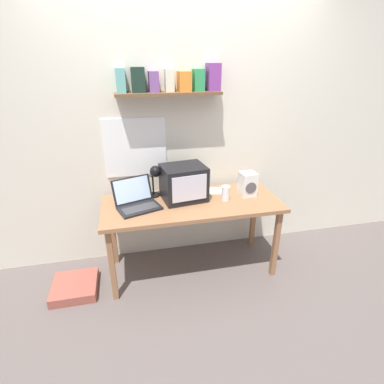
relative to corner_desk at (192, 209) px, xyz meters
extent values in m
plane|color=#5E5350|center=(0.00, 0.00, -0.66)|extent=(12.00, 12.00, 0.00)
cube|color=silver|center=(0.00, 0.41, 0.64)|extent=(5.60, 0.06, 2.60)
cube|color=white|center=(-0.45, 0.37, 0.49)|extent=(0.56, 0.01, 0.54)
cube|color=brown|center=(-0.14, 0.29, 0.97)|extent=(0.90, 0.18, 0.02)
cube|color=#5FA5A2|center=(-0.53, 0.32, 1.08)|extent=(0.07, 0.12, 0.19)
cube|color=#192D24|center=(-0.39, 0.32, 1.08)|extent=(0.11, 0.13, 0.20)
cube|color=#754A88|center=(-0.26, 0.31, 1.07)|extent=(0.08, 0.14, 0.17)
cube|color=beige|center=(-0.13, 0.32, 1.07)|extent=(0.07, 0.12, 0.18)
cube|color=orange|center=(0.00, 0.30, 1.06)|extent=(0.10, 0.15, 0.16)
cube|color=#2D9453|center=(0.13, 0.32, 1.07)|extent=(0.09, 0.12, 0.18)
cube|color=#7D388A|center=(0.25, 0.31, 1.10)|extent=(0.10, 0.14, 0.23)
cube|color=#946442|center=(0.00, 0.00, 0.05)|extent=(1.59, 0.64, 0.03)
cube|color=#946442|center=(-0.73, -0.26, -0.31)|extent=(0.04, 0.05, 0.69)
cube|color=#946442|center=(0.73, -0.26, -0.31)|extent=(0.04, 0.05, 0.69)
cube|color=#946442|center=(-0.73, 0.26, -0.31)|extent=(0.04, 0.05, 0.69)
cube|color=#946442|center=(0.73, 0.26, -0.31)|extent=(0.04, 0.05, 0.69)
cube|color=black|center=(-0.06, 0.09, 0.22)|extent=(0.42, 0.36, 0.32)
cube|color=silver|center=(-0.04, -0.07, 0.23)|extent=(0.31, 0.05, 0.23)
cube|color=black|center=(-0.47, -0.03, 0.08)|extent=(0.40, 0.32, 0.02)
cube|color=#38383A|center=(-0.46, -0.05, 0.09)|extent=(0.32, 0.21, 0.00)
cube|color=black|center=(-0.51, 0.11, 0.19)|extent=(0.36, 0.19, 0.21)
cube|color=silver|center=(-0.51, 0.11, 0.19)|extent=(0.32, 0.17, 0.19)
cylinder|color=black|center=(-0.32, 0.21, 0.07)|extent=(0.11, 0.11, 0.01)
cylinder|color=black|center=(-0.32, 0.21, 0.20)|extent=(0.02, 0.02, 0.25)
sphere|color=black|center=(-0.30, 0.15, 0.33)|extent=(0.10, 0.10, 0.10)
cylinder|color=white|center=(0.31, -0.02, 0.13)|extent=(0.08, 0.08, 0.13)
cylinder|color=orange|center=(0.31, -0.02, 0.11)|extent=(0.07, 0.07, 0.10)
cube|color=white|center=(0.54, 0.04, 0.18)|extent=(0.15, 0.15, 0.22)
cylinder|color=#4C4C51|center=(0.54, -0.03, 0.17)|extent=(0.11, 0.01, 0.11)
cube|color=silver|center=(0.30, 0.19, 0.07)|extent=(0.23, 0.19, 0.00)
cube|color=#984C40|center=(-1.09, -0.09, -0.61)|extent=(0.38, 0.38, 0.09)
camera|label=1|loc=(-0.52, -2.35, 1.25)|focal=28.00mm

